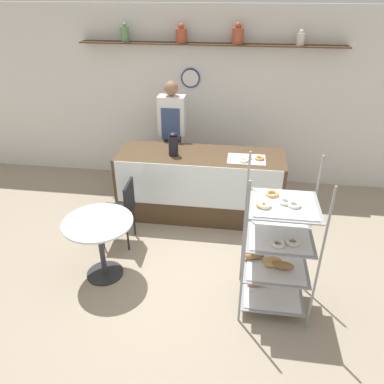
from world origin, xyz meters
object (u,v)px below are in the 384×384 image
at_px(donut_tray_counter, 248,159).
at_px(pastry_rack, 277,251).
at_px(person_worker, 172,134).
at_px(cafe_chair, 123,207).
at_px(coffee_carafe, 173,144).
at_px(cafe_table, 99,235).

bearing_deg(donut_tray_counter, pastry_rack, -78.58).
relative_size(person_worker, donut_tray_counter, 3.59).
relative_size(person_worker, cafe_chair, 2.02).
xyz_separation_m(cafe_chair, coffee_carafe, (0.51, 0.74, 0.56)).
bearing_deg(cafe_table, person_worker, 78.30).
bearing_deg(pastry_rack, cafe_table, 174.76).
bearing_deg(person_worker, cafe_table, -101.70).
height_order(person_worker, coffee_carafe, person_worker).
height_order(cafe_table, coffee_carafe, coffee_carafe).
xyz_separation_m(cafe_table, coffee_carafe, (0.58, 1.37, 0.54)).
bearing_deg(coffee_carafe, person_worker, 101.93).
bearing_deg(cafe_chair, pastry_rack, 64.39).
relative_size(pastry_rack, donut_tray_counter, 3.23).
xyz_separation_m(cafe_chair, donut_tray_counter, (1.50, 0.71, 0.42)).
distance_m(pastry_rack, cafe_chair, 1.98).
bearing_deg(coffee_carafe, pastry_rack, -50.01).
relative_size(cafe_table, donut_tray_counter, 1.55).
distance_m(cafe_chair, coffee_carafe, 1.06).
bearing_deg(pastry_rack, coffee_carafe, 129.99).
height_order(pastry_rack, cafe_table, pastry_rack).
bearing_deg(cafe_chair, cafe_table, -7.68).
height_order(person_worker, cafe_table, person_worker).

